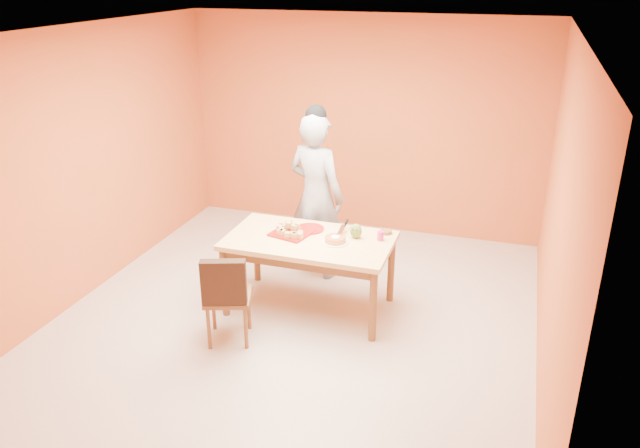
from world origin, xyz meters
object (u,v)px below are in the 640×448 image
(dining_table, at_px, (309,247))
(dining_chair, at_px, (227,295))
(egg_ornament, at_px, (356,231))
(person, at_px, (316,196))
(red_dinner_plate, at_px, (310,229))
(pastry_platter, at_px, (292,233))
(magenta_glass, at_px, (380,236))
(checker_tin, at_px, (386,232))
(sponge_cake, at_px, (335,239))

(dining_table, distance_m, dining_chair, 0.96)
(dining_table, xyz_separation_m, egg_ornament, (0.43, 0.15, 0.17))
(person, xyz_separation_m, red_dinner_plate, (0.12, -0.56, -0.14))
(pastry_platter, height_order, red_dinner_plate, pastry_platter)
(person, distance_m, magenta_glass, 1.04)
(pastry_platter, xyz_separation_m, checker_tin, (0.88, 0.29, 0.01))
(magenta_glass, bearing_deg, checker_tin, 84.24)
(person, xyz_separation_m, egg_ornament, (0.61, -0.62, -0.08))
(pastry_platter, height_order, magenta_glass, magenta_glass)
(sponge_cake, xyz_separation_m, magenta_glass, (0.39, 0.19, 0.01))
(dining_table, height_order, red_dinner_plate, red_dinner_plate)
(magenta_glass, bearing_deg, person, 144.94)
(dining_table, xyz_separation_m, person, (-0.19, 0.77, 0.24))
(checker_tin, bearing_deg, sponge_cake, -138.57)
(dining_chair, bearing_deg, magenta_glass, 19.73)
(dining_table, bearing_deg, egg_ornament, 19.50)
(red_dinner_plate, bearing_deg, egg_ornament, -6.99)
(egg_ornament, bearing_deg, pastry_platter, 165.96)
(sponge_cake, height_order, checker_tin, sponge_cake)
(egg_ornament, xyz_separation_m, checker_tin, (0.25, 0.20, -0.06))
(dining_table, bearing_deg, red_dinner_plate, 107.66)
(pastry_platter, bearing_deg, egg_ornament, 8.61)
(sponge_cake, relative_size, magenta_glass, 2.21)
(dining_chair, height_order, person, person)
(sponge_cake, bearing_deg, checker_tin, 41.43)
(sponge_cake, distance_m, magenta_glass, 0.44)
(dining_table, relative_size, red_dinner_plate, 5.64)
(pastry_platter, height_order, egg_ornament, egg_ornament)
(person, relative_size, checker_tin, 16.45)
(egg_ornament, bearing_deg, dining_table, 176.86)
(dining_table, relative_size, dining_chair, 1.79)
(egg_ornament, bearing_deg, dining_chair, -157.67)
(red_dinner_plate, relative_size, magenta_glass, 3.13)
(pastry_platter, relative_size, sponge_cake, 1.78)
(sponge_cake, bearing_deg, magenta_glass, 25.51)
(dining_chair, height_order, magenta_glass, dining_chair)
(dining_chair, bearing_deg, person, 58.53)
(pastry_platter, xyz_separation_m, magenta_glass, (0.86, 0.12, 0.03))
(pastry_platter, relative_size, magenta_glass, 3.93)
(dining_chair, relative_size, egg_ornament, 6.06)
(magenta_glass, bearing_deg, dining_chair, -140.72)
(red_dinner_plate, height_order, checker_tin, checker_tin)
(magenta_glass, bearing_deg, red_dinner_plate, 177.13)
(dining_chair, distance_m, pastry_platter, 0.95)
(dining_chair, distance_m, person, 1.65)
(person, bearing_deg, egg_ornament, 151.84)
(pastry_platter, relative_size, red_dinner_plate, 1.26)
(magenta_glass, bearing_deg, sponge_cake, -154.49)
(dining_table, relative_size, egg_ornament, 10.85)
(dining_table, distance_m, checker_tin, 0.77)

